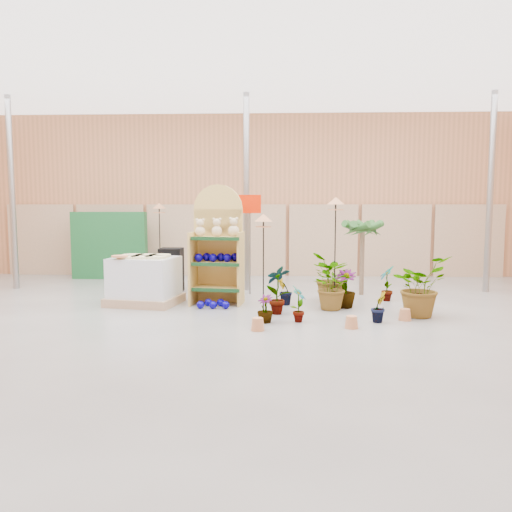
{
  "coord_description": "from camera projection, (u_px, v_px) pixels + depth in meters",
  "views": [
    {
      "loc": [
        0.68,
        -8.01,
        1.95
      ],
      "look_at": [
        0.3,
        1.5,
        1.0
      ],
      "focal_mm": 35.0,
      "sensor_mm": 36.0,
      "label": 1
    }
  ],
  "objects": [
    {
      "name": "potted_plant_9",
      "position": [
        379.0,
        307.0,
        8.4
      ],
      "size": [
        0.35,
        0.37,
        0.53
      ],
      "primitive_type": "imported",
      "rotation": [
        0.0,
        0.0,
        1.02
      ],
      "color": "#255520",
      "rests_on": "ground"
    },
    {
      "name": "display_shelf",
      "position": [
        218.0,
        249.0,
        10.02
      ],
      "size": [
        1.07,
        0.76,
        2.39
      ],
      "rotation": [
        0.0,
        0.0,
        -0.13
      ],
      "color": "tan",
      "rests_on": "ground"
    },
    {
      "name": "bird_table_front",
      "position": [
        263.0,
        221.0,
        9.39
      ],
      "size": [
        0.34,
        0.34,
        1.81
      ],
      "color": "black",
      "rests_on": "ground"
    },
    {
      "name": "pallet_stack",
      "position": [
        145.0,
        280.0,
        9.94
      ],
      "size": [
        1.51,
        1.33,
        0.98
      ],
      "rotation": [
        0.0,
        0.0,
        -0.19
      ],
      "color": "tan",
      "rests_on": "ground"
    },
    {
      "name": "potted_plant_5",
      "position": [
        284.0,
        291.0,
        9.85
      ],
      "size": [
        0.41,
        0.4,
        0.57
      ],
      "primitive_type": "imported",
      "rotation": [
        0.0,
        0.0,
        3.82
      ],
      "color": "#255520",
      "rests_on": "ground"
    },
    {
      "name": "room",
      "position": [
        238.0,
        191.0,
        8.87
      ],
      "size": [
        15.2,
        12.1,
        4.7
      ],
      "color": "slate",
      "rests_on": "ground"
    },
    {
      "name": "potted_plant_7",
      "position": [
        265.0,
        309.0,
        8.37
      ],
      "size": [
        0.36,
        0.36,
        0.47
      ],
      "primitive_type": "imported",
      "rotation": [
        0.0,
        0.0,
        5.72
      ],
      "color": "#255520",
      "rests_on": "ground"
    },
    {
      "name": "bird_table_right",
      "position": [
        336.0,
        205.0,
        9.6
      ],
      "size": [
        0.34,
        0.34,
        2.13
      ],
      "color": "black",
      "rests_on": "ground"
    },
    {
      "name": "potted_plant_10",
      "position": [
        420.0,
        286.0,
        8.83
      ],
      "size": [
        1.29,
        1.27,
        1.09
      ],
      "primitive_type": "imported",
      "rotation": [
        0.0,
        0.0,
        0.68
      ],
      "color": "#255520",
      "rests_on": "ground"
    },
    {
      "name": "charcoal_planters",
      "position": [
        171.0,
        270.0,
        11.38
      ],
      "size": [
        0.5,
        0.5,
        1.0
      ],
      "color": "black",
      "rests_on": "ground"
    },
    {
      "name": "offer_sign",
      "position": [
        250.0,
        224.0,
        10.98
      ],
      "size": [
        0.5,
        0.08,
        2.2
      ],
      "color": "gray",
      "rests_on": "ground"
    },
    {
      "name": "potted_plant_6",
      "position": [
        332.0,
        278.0,
        10.12
      ],
      "size": [
        0.8,
        0.92,
        1.01
      ],
      "primitive_type": "imported",
      "rotation": [
        0.0,
        0.0,
        4.73
      ],
      "color": "#255520",
      "rests_on": "ground"
    },
    {
      "name": "potted_plant_0",
      "position": [
        278.0,
        290.0,
        9.03
      ],
      "size": [
        0.57,
        0.53,
        0.9
      ],
      "primitive_type": "imported",
      "rotation": [
        0.0,
        0.0,
        3.74
      ],
      "color": "#255520",
      "rests_on": "ground"
    },
    {
      "name": "bird_table_back",
      "position": [
        159.0,
        209.0,
        12.46
      ],
      "size": [
        0.34,
        0.34,
        2.03
      ],
      "color": "black",
      "rests_on": "ground"
    },
    {
      "name": "teddy_bears",
      "position": [
        218.0,
        229.0,
        9.87
      ],
      "size": [
        0.88,
        0.22,
        0.37
      ],
      "color": "#CFB690",
      "rests_on": "display_shelf"
    },
    {
      "name": "potted_plant_8",
      "position": [
        299.0,
        304.0,
        8.39
      ],
      "size": [
        0.32,
        0.39,
        0.63
      ],
      "primitive_type": "imported",
      "rotation": [
        0.0,
        0.0,
        1.24
      ],
      "color": "#255520",
      "rests_on": "ground"
    },
    {
      "name": "potted_plant_4",
      "position": [
        387.0,
        283.0,
        10.29
      ],
      "size": [
        0.29,
        0.41,
        0.74
      ],
      "primitive_type": "imported",
      "rotation": [
        0.0,
        0.0,
        4.63
      ],
      "color": "#255520",
      "rests_on": "ground"
    },
    {
      "name": "gazing_balls_floor",
      "position": [
        214.0,
        304.0,
        9.6
      ],
      "size": [
        0.63,
        0.39,
        0.15
      ],
      "color": "#06008B",
      "rests_on": "ground"
    },
    {
      "name": "potted_plant_3",
      "position": [
        345.0,
        289.0,
        9.61
      ],
      "size": [
        0.52,
        0.52,
        0.73
      ],
      "primitive_type": "imported",
      "rotation": [
        0.0,
        0.0,
        5.97
      ],
      "color": "#255520",
      "rests_on": "ground"
    },
    {
      "name": "palm",
      "position": [
        363.0,
        227.0,
        10.89
      ],
      "size": [
        0.7,
        0.7,
        1.75
      ],
      "color": "brown",
      "rests_on": "ground"
    },
    {
      "name": "potted_plant_2",
      "position": [
        329.0,
        286.0,
        9.43
      ],
      "size": [
        0.97,
        1.02,
        0.88
      ],
      "primitive_type": "imported",
      "rotation": [
        0.0,
        0.0,
        2.02
      ],
      "color": "#255520",
      "rests_on": "ground"
    },
    {
      "name": "trellis_stock",
      "position": [
        110.0,
        245.0,
        13.41
      ],
      "size": [
        2.0,
        0.3,
        1.8
      ],
      "primitive_type": "cube",
      "color": "#165427",
      "rests_on": "ground"
    },
    {
      "name": "gazing_balls_shelf",
      "position": [
        217.0,
        257.0,
        9.9
      ],
      "size": [
        0.88,
        0.3,
        0.17
      ],
      "color": "#06008B",
      "rests_on": "display_shelf"
    }
  ]
}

